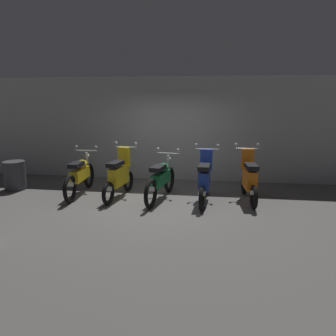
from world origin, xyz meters
TOP-DOWN VIEW (x-y plane):
  - ground_plane at (0.00, 0.00)m, footprint 80.00×80.00m
  - back_wall at (0.00, 2.30)m, footprint 16.00×0.30m
  - motorbike_slot_0 at (-2.04, 0.37)m, footprint 0.59×1.95m
  - motorbike_slot_1 at (-1.01, 0.28)m, footprint 0.59×1.68m
  - motorbike_slot_2 at (0.00, 0.25)m, footprint 0.61×1.93m
  - motorbike_slot_3 at (1.02, 0.22)m, footprint 0.59×1.68m
  - motorbike_slot_4 at (2.03, 0.43)m, footprint 0.59×1.68m
  - trash_bin at (-3.92, 0.56)m, footprint 0.54×0.54m

SIDE VIEW (x-z plane):
  - ground_plane at x=0.00m, z-range 0.00..0.00m
  - trash_bin at x=-3.92m, z-range 0.00..0.75m
  - motorbike_slot_0 at x=-2.04m, z-range -0.08..1.07m
  - motorbike_slot_2 at x=0.00m, z-range -0.08..1.07m
  - motorbike_slot_1 at x=-1.01m, z-range -0.12..1.17m
  - motorbike_slot_3 at x=1.02m, z-range -0.12..1.17m
  - motorbike_slot_4 at x=2.03m, z-range -0.12..1.17m
  - back_wall at x=0.00m, z-range 0.00..2.94m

